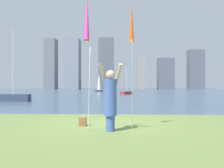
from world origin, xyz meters
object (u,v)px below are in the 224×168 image
Objects in this scene: kite_flag_right at (132,26)px; sailboat_1 at (13,97)px; kite_flag_left at (87,21)px; bag at (83,121)px; sailboat_0 at (99,83)px; sailboat_2 at (127,93)px; person at (110,98)px.

sailboat_1 is (-9.56, 12.61, -2.80)m from kite_flag_right.
bag is at bearing 104.54° from kite_flag_left.
sailboat_0 is 19.37m from sailboat_2.
bag is at bearing 146.81° from person.
bag is at bearing -56.95° from sailboat_1.
person is 0.51× the size of kite_flag_left.
sailboat_0 reaches higher than person.
kite_flag_left is 16.04m from sailboat_1.
sailboat_2 is (10.03, 18.71, -0.13)m from sailboat_1.
sailboat_2 reaches higher than bag.
bag is at bearing -93.81° from sailboat_2.
sailboat_0 is at bearing 105.02° from person.
sailboat_1 is at bearing 121.61° from kite_flag_left.
kite_flag_right is at bearing 48.08° from person.
sailboat_1 is (-3.86, -36.98, -1.78)m from sailboat_0.
sailboat_2 is at bearing -71.35° from sailboat_0.
person is 0.32× the size of sailboat_1.
kite_flag_right reaches higher than bag.
sailboat_2 is at bearing 89.15° from kite_flag_right.
kite_flag_left is 3.25m from bag.
person is 1.53m from bag.
sailboat_0 is 37.22m from sailboat_1.
sailboat_1 reaches higher than kite_flag_left.
kite_flag_right is 0.93× the size of sailboat_2.
sailboat_0 is 0.91× the size of sailboat_1.
sailboat_2 reaches higher than kite_flag_right.
kite_flag_right is 31.46m from sailboat_2.
sailboat_1 is (-8.28, 13.46, -2.75)m from kite_flag_left.
person is at bearing -141.18° from kite_flag_right.
sailboat_1 is (-8.92, 13.12, -0.57)m from person.
person is 0.36× the size of sailboat_0.
person is 6.80× the size of bag.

